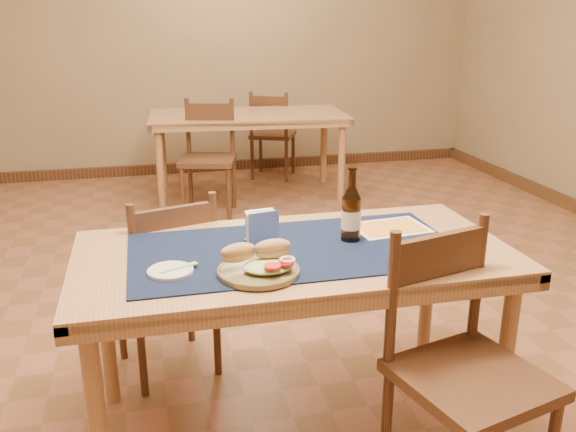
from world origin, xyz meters
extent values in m
cube|color=brown|center=(0.00, 0.00, -0.01)|extent=(6.00, 7.00, 0.02)
cube|color=#91805E|center=(0.00, 3.51, 1.40)|extent=(6.00, 0.02, 2.80)
cylinder|color=#A6774E|center=(-0.72, -1.12, 0.35)|extent=(0.06, 0.06, 0.71)
cylinder|color=#A6774E|center=(0.72, -1.12, 0.35)|extent=(0.06, 0.06, 0.71)
cylinder|color=#A6774E|center=(-0.72, -0.48, 0.35)|extent=(0.06, 0.06, 0.71)
cylinder|color=#A6774E|center=(0.72, -0.48, 0.35)|extent=(0.06, 0.06, 0.71)
cube|color=#A6774E|center=(0.00, -0.80, 0.73)|extent=(1.60, 0.80, 0.04)
cube|color=#101C3C|center=(0.00, -0.80, 0.75)|extent=(1.20, 0.60, 0.01)
cube|color=#4D301B|center=(0.00, 3.47, 0.05)|extent=(6.00, 0.06, 0.10)
cylinder|color=#A6774E|center=(-0.40, 2.18, 0.35)|extent=(0.06, 0.06, 0.71)
cylinder|color=#A6774E|center=(1.14, 2.07, 0.35)|extent=(0.06, 0.06, 0.71)
cylinder|color=#A6774E|center=(-0.35, 2.87, 0.35)|extent=(0.06, 0.06, 0.71)
cylinder|color=#A6774E|center=(1.19, 2.76, 0.35)|extent=(0.06, 0.06, 0.71)
cube|color=#A6774E|center=(0.40, 2.47, 0.73)|extent=(1.76, 0.97, 0.04)
cylinder|color=#4D301B|center=(-0.35, -0.05, 0.22)|extent=(0.03, 0.03, 0.43)
cylinder|color=#4D301B|center=(-0.68, -0.14, 0.22)|extent=(0.03, 0.03, 0.43)
cylinder|color=#4D301B|center=(-0.25, -0.38, 0.22)|extent=(0.03, 0.03, 0.43)
cylinder|color=#4D301B|center=(-0.59, -0.47, 0.22)|extent=(0.03, 0.03, 0.43)
cube|color=#4D301B|center=(-0.47, -0.26, 0.43)|extent=(0.50, 0.50, 0.04)
cube|color=#4D301B|center=(-0.42, -0.44, 0.77)|extent=(0.34, 0.12, 0.13)
cylinder|color=#4D301B|center=(-0.25, -0.39, 0.65)|extent=(0.03, 0.03, 0.44)
cylinder|color=#4D301B|center=(-0.58, -0.48, 0.65)|extent=(0.03, 0.03, 0.44)
cylinder|color=#4D301B|center=(0.23, -1.20, 0.23)|extent=(0.04, 0.04, 0.46)
cylinder|color=#4D301B|center=(0.59, -1.11, 0.23)|extent=(0.04, 0.04, 0.46)
cube|color=#4D301B|center=(0.46, -1.33, 0.46)|extent=(0.53, 0.53, 0.04)
cube|color=#4D301B|center=(0.41, -1.14, 0.83)|extent=(0.37, 0.12, 0.14)
cylinder|color=#4D301B|center=(0.23, -1.19, 0.70)|extent=(0.04, 0.04, 0.47)
cylinder|color=#4D301B|center=(0.59, -1.10, 0.70)|extent=(0.04, 0.04, 0.47)
cylinder|color=#4D301B|center=(-0.24, 1.87, 0.23)|extent=(0.04, 0.04, 0.46)
cylinder|color=#4D301B|center=(0.11, 1.77, 0.23)|extent=(0.04, 0.04, 0.46)
cylinder|color=#4D301B|center=(-0.15, 2.22, 0.23)|extent=(0.04, 0.04, 0.46)
cylinder|color=#4D301B|center=(0.21, 2.13, 0.23)|extent=(0.04, 0.04, 0.46)
cube|color=#4D301B|center=(-0.02, 2.00, 0.46)|extent=(0.52, 0.52, 0.04)
cube|color=#4D301B|center=(0.03, 2.19, 0.82)|extent=(0.36, 0.12, 0.14)
cylinder|color=#4D301B|center=(-0.15, 2.23, 0.69)|extent=(0.04, 0.04, 0.47)
cylinder|color=#4D301B|center=(0.21, 2.14, 0.69)|extent=(0.04, 0.04, 0.47)
cylinder|color=#4D301B|center=(0.98, 3.17, 0.22)|extent=(0.03, 0.03, 0.43)
cylinder|color=#4D301B|center=(0.67, 3.31, 0.22)|extent=(0.03, 0.03, 0.43)
cylinder|color=#4D301B|center=(0.84, 2.85, 0.22)|extent=(0.03, 0.03, 0.43)
cylinder|color=#4D301B|center=(0.52, 3.00, 0.22)|extent=(0.03, 0.03, 0.43)
cube|color=#4D301B|center=(0.75, 3.08, 0.43)|extent=(0.54, 0.54, 0.04)
cube|color=#4D301B|center=(0.68, 2.92, 0.77)|extent=(0.33, 0.17, 0.13)
cylinder|color=#4D301B|center=(0.83, 2.84, 0.66)|extent=(0.03, 0.03, 0.44)
cylinder|color=#4D301B|center=(0.52, 2.99, 0.66)|extent=(0.03, 0.03, 0.44)
cylinder|color=brown|center=(-0.17, -0.99, 0.76)|extent=(0.28, 0.28, 0.02)
torus|color=brown|center=(-0.17, -0.99, 0.77)|extent=(0.28, 0.28, 0.01)
ellipsoid|color=#B5D693|center=(-0.14, -1.01, 0.79)|extent=(0.17, 0.13, 0.03)
ellipsoid|color=tan|center=(-0.24, -0.97, 0.83)|extent=(0.13, 0.08, 0.07)
ellipsoid|color=tan|center=(-0.12, -0.97, 0.83)|extent=(0.13, 0.06, 0.07)
cylinder|color=red|center=(-0.14, -1.06, 0.81)|extent=(0.06, 0.06, 0.01)
cylinder|color=red|center=(-0.09, -1.04, 0.81)|extent=(0.05, 0.05, 0.01)
torus|color=white|center=(-0.08, -1.04, 0.82)|extent=(0.05, 0.05, 0.01)
cylinder|color=silver|center=(-0.46, -0.92, 0.76)|extent=(0.15, 0.15, 0.01)
torus|color=silver|center=(-0.46, -0.92, 0.77)|extent=(0.15, 0.15, 0.01)
cube|color=#87D374|center=(-0.44, -0.92, 0.77)|extent=(0.10, 0.05, 0.00)
cube|color=#87D374|center=(-0.38, -0.89, 0.77)|extent=(0.04, 0.03, 0.00)
cylinder|color=#44230C|center=(0.23, -0.76, 0.84)|extent=(0.07, 0.07, 0.17)
cone|color=#44230C|center=(0.23, -0.76, 0.94)|extent=(0.07, 0.07, 0.04)
cylinder|color=#44230C|center=(0.23, -0.76, 1.00)|extent=(0.03, 0.03, 0.07)
cylinder|color=#44230C|center=(0.23, -0.76, 1.04)|extent=(0.04, 0.04, 0.01)
cylinder|color=#F8EEC6|center=(0.23, -0.76, 0.84)|extent=(0.08, 0.08, 0.07)
cube|color=silver|center=(-0.10, -0.68, 0.76)|extent=(0.14, 0.07, 0.00)
cube|color=silver|center=(-0.09, -0.70, 0.82)|extent=(0.12, 0.02, 0.11)
cube|color=silver|center=(-0.10, -0.66, 0.82)|extent=(0.12, 0.02, 0.11)
cube|color=white|center=(-0.10, -0.68, 0.81)|extent=(0.12, 0.05, 0.10)
cube|color=#4190D1|center=(-0.09, -0.69, 0.82)|extent=(0.08, 0.02, 0.04)
cube|color=#FFEEC0|center=(0.43, -0.67, 0.76)|extent=(0.31, 0.24, 0.00)
cube|color=orange|center=(0.43, -0.67, 0.76)|extent=(0.27, 0.20, 0.00)
camera|label=1|loc=(-0.51, -2.83, 1.58)|focal=38.00mm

